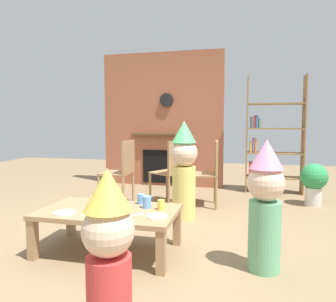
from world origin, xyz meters
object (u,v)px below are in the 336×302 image
(paper_cup_center, at_px, (147,202))
(birthday_cake_slice, at_px, (86,211))
(paper_plate_front, at_px, (64,213))
(dining_chair_left, at_px, (122,168))
(child_with_cone_hat, at_px, (109,257))
(paper_cup_near_right, at_px, (161,205))
(paper_cup_near_left, at_px, (106,201))
(child_by_the_chairs, at_px, (184,167))
(child_in_pink, at_px, (265,202))
(bookshelf, at_px, (270,140))
(dining_chair_middle, at_px, (173,168))
(paper_cup_far_right, at_px, (141,199))
(dining_chair_right, at_px, (209,169))
(potted_plant_tall, at_px, (314,180))
(coffee_table, at_px, (109,215))
(paper_cup_far_left, at_px, (94,202))
(paper_plate_rear, at_px, (157,216))

(paper_cup_center, relative_size, birthday_cake_slice, 1.07)
(paper_plate_front, height_order, dining_chair_left, dining_chair_left)
(child_with_cone_hat, bearing_deg, paper_cup_near_right, -21.56)
(paper_cup_near_left, xyz_separation_m, child_by_the_chairs, (0.52, 1.04, 0.19))
(child_in_pink, bearing_deg, bookshelf, -93.43)
(child_with_cone_hat, xyz_separation_m, child_in_pink, (0.80, 1.08, 0.05))
(dining_chair_middle, bearing_deg, bookshelf, -112.20)
(paper_cup_far_right, bearing_deg, child_with_cone_hat, -78.00)
(dining_chair_left, bearing_deg, bookshelf, -146.60)
(paper_cup_near_right, xyz_separation_m, dining_chair_right, (0.26, 1.62, 0.09))
(paper_cup_far_right, distance_m, birthday_cake_slice, 0.56)
(paper_cup_far_right, relative_size, dining_chair_middle, 0.10)
(child_with_cone_hat, relative_size, dining_chair_left, 1.03)
(bookshelf, height_order, dining_chair_middle, bookshelf)
(paper_cup_far_right, relative_size, birthday_cake_slice, 0.92)
(birthday_cake_slice, bearing_deg, paper_cup_far_right, 54.33)
(child_with_cone_hat, distance_m, child_in_pink, 1.35)
(dining_chair_middle, relative_size, potted_plant_tall, 1.54)
(dining_chair_right, bearing_deg, potted_plant_tall, -172.08)
(coffee_table, bearing_deg, paper_cup_near_left, 126.49)
(paper_cup_far_left, relative_size, dining_chair_right, 0.12)
(paper_cup_near_right, relative_size, birthday_cake_slice, 0.87)
(bookshelf, height_order, child_in_pink, bookshelf)
(paper_cup_near_right, xyz_separation_m, paper_cup_far_left, (-0.59, -0.10, 0.01))
(dining_chair_left, bearing_deg, paper_plate_rear, 121.80)
(child_with_cone_hat, bearing_deg, paper_cup_far_left, 5.54)
(paper_cup_near_left, relative_size, paper_cup_far_right, 1.08)
(coffee_table, distance_m, child_with_cone_hat, 1.24)
(birthday_cake_slice, height_order, dining_chair_right, dining_chair_right)
(paper_plate_front, bearing_deg, child_with_cone_hat, -48.55)
(paper_plate_rear, height_order, dining_chair_middle, dining_chair_middle)
(paper_cup_far_left, bearing_deg, dining_chair_right, 63.72)
(paper_cup_center, bearing_deg, dining_chair_middle, 94.06)
(paper_cup_near_left, distance_m, dining_chair_right, 1.82)
(paper_cup_far_left, bearing_deg, dining_chair_left, 102.74)
(paper_cup_far_right, height_order, child_with_cone_hat, child_with_cone_hat)
(paper_cup_near_right, xyz_separation_m, paper_plate_rear, (0.02, -0.22, -0.04))
(child_by_the_chairs, bearing_deg, bookshelf, 169.54)
(paper_cup_far_left, xyz_separation_m, potted_plant_tall, (2.25, 2.09, -0.09))
(paper_plate_front, bearing_deg, paper_cup_near_right, 21.44)
(paper_plate_rear, height_order, potted_plant_tall, potted_plant_tall)
(paper_cup_far_right, xyz_separation_m, dining_chair_right, (0.49, 1.48, 0.08))
(child_in_pink, bearing_deg, dining_chair_left, -39.64)
(child_with_cone_hat, xyz_separation_m, potted_plant_tall, (1.61, 3.22, -0.14))
(bookshelf, height_order, dining_chair_right, bookshelf)
(paper_cup_near_right, relative_size, dining_chair_left, 0.10)
(birthday_cake_slice, xyz_separation_m, dining_chair_right, (0.82, 1.93, 0.10))
(paper_cup_near_right, bearing_deg, potted_plant_tall, 50.15)
(bookshelf, bearing_deg, coffee_table, -119.18)
(paper_cup_near_left, relative_size, child_in_pink, 0.10)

